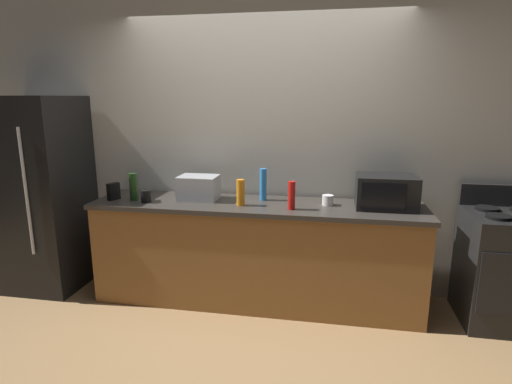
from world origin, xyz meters
name	(u,v)px	position (x,y,z in m)	size (l,w,h in m)	color
ground_plane	(247,323)	(0.00, 0.00, 0.00)	(8.00, 8.00, 0.00)	#A87F51
back_wall	(264,146)	(0.00, 0.81, 1.35)	(6.40, 0.10, 2.70)	beige
counter_run	(256,253)	(0.00, 0.40, 0.45)	(2.84, 0.64, 0.90)	brown
refrigerator	(42,194)	(-2.05, 0.40, 0.90)	(0.72, 0.73, 1.80)	black
stove_range	(503,268)	(2.00, 0.40, 0.46)	(0.60, 0.61, 1.08)	black
microwave	(386,192)	(1.07, 0.45, 1.04)	(0.48, 0.35, 0.27)	black
toaster_oven	(199,188)	(-0.53, 0.46, 1.01)	(0.34, 0.26, 0.21)	#B7BABF
cordless_phone	(113,191)	(-1.26, 0.31, 0.98)	(0.05, 0.11, 0.15)	black
bottle_wine	(134,187)	(-1.08, 0.32, 1.02)	(0.07, 0.07, 0.24)	#1E3F19
bottle_hot_sauce	(292,195)	(0.32, 0.26, 1.02)	(0.06, 0.06, 0.23)	red
bottle_dish_soap	(241,192)	(-0.12, 0.31, 1.01)	(0.07, 0.07, 0.22)	orange
bottle_spray_cleaner	(263,184)	(0.04, 0.53, 1.04)	(0.06, 0.06, 0.28)	#338CE5
mug_white	(328,200)	(0.60, 0.45, 0.94)	(0.09, 0.09, 0.09)	white
mug_black	(146,196)	(-0.94, 0.27, 0.95)	(0.09, 0.09, 0.11)	black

